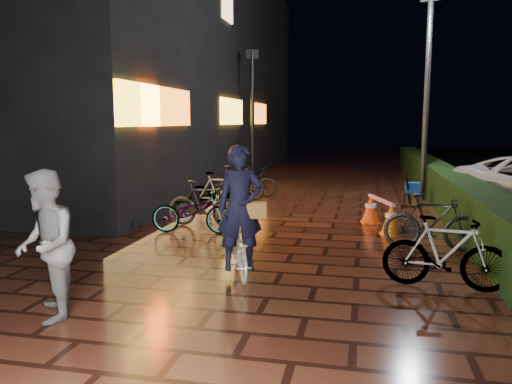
% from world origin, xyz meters
% --- Properties ---
extents(ground, '(80.00, 80.00, 0.00)m').
position_xyz_m(ground, '(0.00, 0.00, 0.00)').
color(ground, '#381911').
rests_on(ground, ground).
extents(hedge, '(0.70, 20.00, 1.00)m').
position_xyz_m(hedge, '(3.30, 8.00, 0.50)').
color(hedge, black).
rests_on(hedge, ground).
extents(bystander_person, '(1.00, 1.06, 1.73)m').
position_xyz_m(bystander_person, '(-2.32, -3.43, 0.87)').
color(bystander_person, slate).
rests_on(bystander_person, ground).
extents(storefront_block, '(12.09, 22.00, 9.00)m').
position_xyz_m(storefront_block, '(-9.50, 11.50, 4.50)').
color(storefront_block, black).
rests_on(storefront_block, ground).
extents(lamp_post_hedge, '(0.56, 0.26, 5.91)m').
position_xyz_m(lamp_post_hedge, '(2.83, 6.62, 3.25)').
color(lamp_post_hedge, black).
rests_on(lamp_post_hedge, ground).
extents(lamp_post_sf, '(0.46, 0.21, 4.83)m').
position_xyz_m(lamp_post_sf, '(-2.89, 9.76, 2.66)').
color(lamp_post_sf, black).
rests_on(lamp_post_sf, ground).
extents(cyclist, '(0.92, 1.42, 1.93)m').
position_xyz_m(cyclist, '(-0.56, -1.41, 0.72)').
color(cyclist, silver).
rests_on(cyclist, ground).
extents(traffic_barrier, '(0.84, 1.59, 0.65)m').
position_xyz_m(traffic_barrier, '(1.54, 2.41, 0.32)').
color(traffic_barrier, '#DB620B').
rests_on(traffic_barrier, ground).
extents(cart_assembly, '(0.51, 0.53, 0.93)m').
position_xyz_m(cart_assembly, '(2.44, 5.44, 0.48)').
color(cart_assembly, black).
rests_on(cart_assembly, ground).
extents(parked_bikes_storefront, '(1.93, 5.87, 0.99)m').
position_xyz_m(parked_bikes_storefront, '(-2.27, 3.73, 0.48)').
color(parked_bikes_storefront, black).
rests_on(parked_bikes_storefront, ground).
extents(parked_bikes_hedge, '(1.78, 2.76, 0.99)m').
position_xyz_m(parked_bikes_hedge, '(2.32, -0.28, 0.50)').
color(parked_bikes_hedge, black).
rests_on(parked_bikes_hedge, ground).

